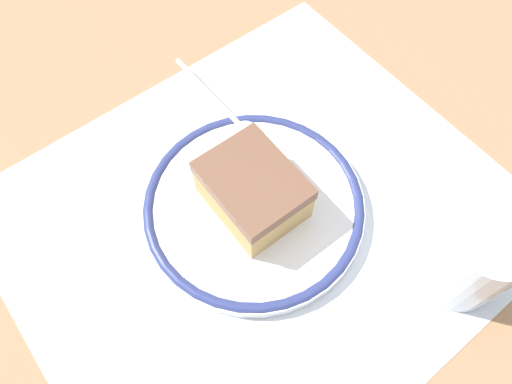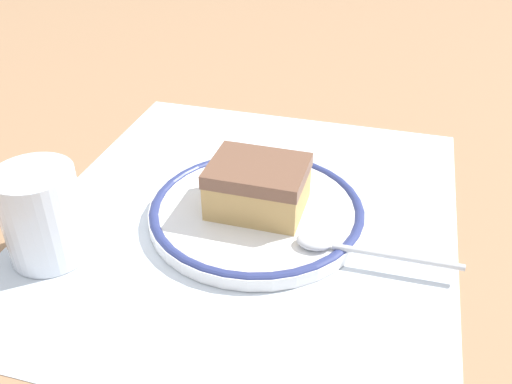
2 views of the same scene
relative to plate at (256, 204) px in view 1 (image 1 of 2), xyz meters
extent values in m
plane|color=#9E7551|center=(0.00, 0.01, -0.01)|extent=(2.40, 2.40, 0.00)
cube|color=silver|center=(0.00, 0.01, -0.01)|extent=(0.47, 0.41, 0.00)
cylinder|color=white|center=(0.00, 0.00, 0.00)|extent=(0.22, 0.22, 0.01)
torus|color=navy|center=(0.00, 0.00, 0.00)|extent=(0.22, 0.22, 0.01)
cube|color=tan|center=(0.00, 0.00, 0.02)|extent=(0.07, 0.09, 0.04)
cube|color=brown|center=(0.00, 0.00, 0.05)|extent=(0.07, 0.09, 0.01)
ellipsoid|color=silver|center=(-0.04, -0.07, 0.01)|extent=(0.03, 0.03, 0.01)
cylinder|color=silver|center=(-0.04, -0.14, 0.01)|extent=(0.01, 0.11, 0.01)
cylinder|color=silver|center=(-0.10, 0.17, 0.04)|extent=(0.07, 0.07, 0.09)
cylinder|color=#B7722D|center=(-0.10, 0.17, 0.01)|extent=(0.06, 0.06, 0.04)
camera|label=1|loc=(0.13, 0.17, 0.42)|focal=33.85mm
camera|label=2|loc=(-0.43, -0.12, 0.32)|focal=38.78mm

